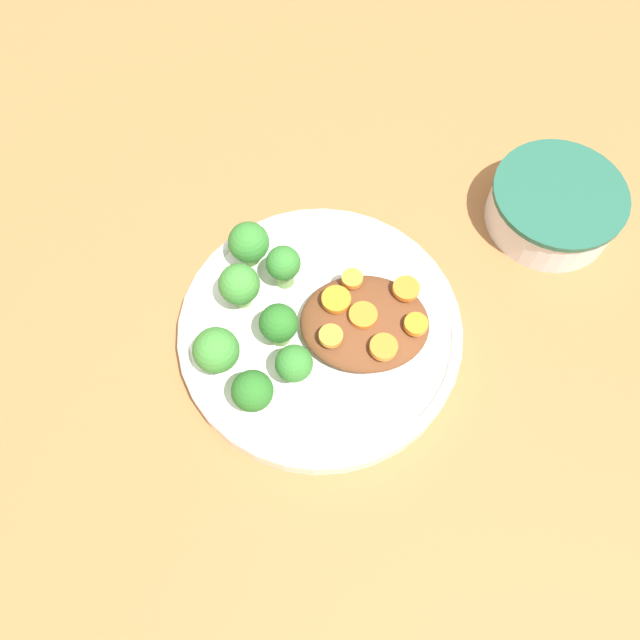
# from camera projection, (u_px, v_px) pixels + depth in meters

# --- Properties ---
(ground_plane) EXTENTS (4.00, 4.00, 0.00)m
(ground_plane) POSITION_uv_depth(u_px,v_px,m) (320.00, 336.00, 0.59)
(ground_plane) COLOR #9E6638
(plate) EXTENTS (0.26, 0.26, 0.03)m
(plate) POSITION_uv_depth(u_px,v_px,m) (320.00, 330.00, 0.58)
(plate) COLOR white
(plate) RESTS_ON ground_plane
(dip_bowl) EXTENTS (0.13, 0.13, 0.05)m
(dip_bowl) POSITION_uv_depth(u_px,v_px,m) (555.00, 204.00, 0.62)
(dip_bowl) COLOR silver
(dip_bowl) RESTS_ON ground_plane
(stew_mound) EXTENTS (0.10, 0.12, 0.02)m
(stew_mound) POSITION_uv_depth(u_px,v_px,m) (365.00, 319.00, 0.56)
(stew_mound) COLOR brown
(stew_mound) RESTS_ON plate
(broccoli_floret_0) EXTENTS (0.04, 0.04, 0.05)m
(broccoli_floret_0) POSITION_uv_depth(u_px,v_px,m) (239.00, 285.00, 0.55)
(broccoli_floret_0) COLOR #759E51
(broccoli_floret_0) RESTS_ON plate
(broccoli_floret_1) EXTENTS (0.04, 0.04, 0.05)m
(broccoli_floret_1) POSITION_uv_depth(u_px,v_px,m) (216.00, 351.00, 0.53)
(broccoli_floret_1) COLOR #7FA85B
(broccoli_floret_1) RESTS_ON plate
(broccoli_floret_2) EXTENTS (0.03, 0.03, 0.05)m
(broccoli_floret_2) POSITION_uv_depth(u_px,v_px,m) (279.00, 325.00, 0.54)
(broccoli_floret_2) COLOR #759E51
(broccoli_floret_2) RESTS_ON plate
(broccoli_floret_3) EXTENTS (0.03, 0.03, 0.05)m
(broccoli_floret_3) POSITION_uv_depth(u_px,v_px,m) (294.00, 364.00, 0.52)
(broccoli_floret_3) COLOR #7FA85B
(broccoli_floret_3) RESTS_ON plate
(broccoli_floret_4) EXTENTS (0.03, 0.03, 0.05)m
(broccoli_floret_4) POSITION_uv_depth(u_px,v_px,m) (284.00, 265.00, 0.57)
(broccoli_floret_4) COLOR #759E51
(broccoli_floret_4) RESTS_ON plate
(broccoli_floret_5) EXTENTS (0.04, 0.04, 0.05)m
(broccoli_floret_5) POSITION_uv_depth(u_px,v_px,m) (249.00, 243.00, 0.58)
(broccoli_floret_5) COLOR #759E51
(broccoli_floret_5) RESTS_ON plate
(broccoli_floret_6) EXTENTS (0.04, 0.04, 0.05)m
(broccoli_floret_6) POSITION_uv_depth(u_px,v_px,m) (253.00, 392.00, 0.51)
(broccoli_floret_6) COLOR #759E51
(broccoli_floret_6) RESTS_ON plate
(carrot_slice_0) EXTENTS (0.03, 0.03, 0.01)m
(carrot_slice_0) POSITION_uv_depth(u_px,v_px,m) (363.00, 320.00, 0.54)
(carrot_slice_0) COLOR orange
(carrot_slice_0) RESTS_ON stew_mound
(carrot_slice_1) EXTENTS (0.03, 0.03, 0.01)m
(carrot_slice_1) POSITION_uv_depth(u_px,v_px,m) (336.00, 300.00, 0.55)
(carrot_slice_1) COLOR orange
(carrot_slice_1) RESTS_ON stew_mound
(carrot_slice_2) EXTENTS (0.02, 0.02, 0.01)m
(carrot_slice_2) POSITION_uv_depth(u_px,v_px,m) (352.00, 279.00, 0.56)
(carrot_slice_2) COLOR orange
(carrot_slice_2) RESTS_ON stew_mound
(carrot_slice_3) EXTENTS (0.02, 0.02, 0.01)m
(carrot_slice_3) POSITION_uv_depth(u_px,v_px,m) (416.00, 324.00, 0.54)
(carrot_slice_3) COLOR orange
(carrot_slice_3) RESTS_ON stew_mound
(carrot_slice_4) EXTENTS (0.02, 0.02, 0.01)m
(carrot_slice_4) POSITION_uv_depth(u_px,v_px,m) (406.00, 289.00, 0.56)
(carrot_slice_4) COLOR orange
(carrot_slice_4) RESTS_ON stew_mound
(carrot_slice_5) EXTENTS (0.02, 0.02, 0.01)m
(carrot_slice_5) POSITION_uv_depth(u_px,v_px,m) (384.00, 347.00, 0.53)
(carrot_slice_5) COLOR orange
(carrot_slice_5) RESTS_ON stew_mound
(carrot_slice_6) EXTENTS (0.02, 0.02, 0.01)m
(carrot_slice_6) POSITION_uv_depth(u_px,v_px,m) (331.00, 336.00, 0.54)
(carrot_slice_6) COLOR orange
(carrot_slice_6) RESTS_ON stew_mound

